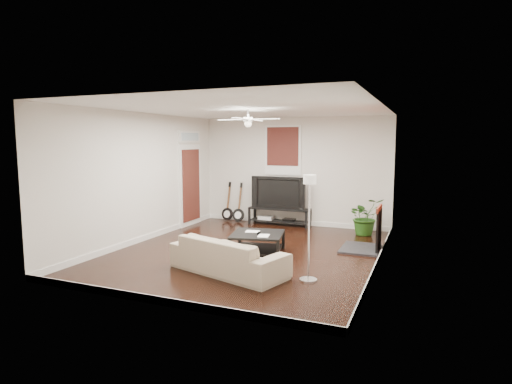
% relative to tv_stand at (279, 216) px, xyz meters
% --- Properties ---
extents(room, '(5.01, 6.01, 2.81)m').
position_rel_tv_stand_xyz_m(room, '(0.31, -2.78, 1.17)').
color(room, black).
rests_on(room, ground).
extents(brick_accent, '(0.02, 2.20, 2.80)m').
position_rel_tv_stand_xyz_m(brick_accent, '(2.80, -1.78, 1.17)').
color(brick_accent, '#AC5137').
rests_on(brick_accent, floor).
extents(fireplace, '(0.80, 1.10, 0.92)m').
position_rel_tv_stand_xyz_m(fireplace, '(2.51, -1.78, 0.23)').
color(fireplace, black).
rests_on(fireplace, floor).
extents(window_back, '(1.00, 0.06, 1.30)m').
position_rel_tv_stand_xyz_m(window_back, '(0.01, 0.19, 1.72)').
color(window_back, '#3B1210').
rests_on(window_back, wall_back).
extents(door_left, '(0.08, 1.00, 2.50)m').
position_rel_tv_stand_xyz_m(door_left, '(-2.15, -0.88, 1.02)').
color(door_left, white).
rests_on(door_left, wall_left).
extents(tv_stand, '(1.61, 0.43, 0.45)m').
position_rel_tv_stand_xyz_m(tv_stand, '(0.00, 0.00, 0.00)').
color(tv_stand, black).
rests_on(tv_stand, floor).
extents(tv, '(1.45, 0.19, 0.83)m').
position_rel_tv_stand_xyz_m(tv, '(-0.00, 0.02, 0.64)').
color(tv, black).
rests_on(tv, tv_stand).
extents(coffee_table, '(1.15, 1.15, 0.41)m').
position_rel_tv_stand_xyz_m(coffee_table, '(0.55, -2.86, -0.02)').
color(coffee_table, black).
rests_on(coffee_table, floor).
extents(sofa, '(2.21, 1.37, 0.60)m').
position_rel_tv_stand_xyz_m(sofa, '(0.54, -4.15, 0.07)').
color(sofa, tan).
rests_on(sofa, floor).
extents(floor_lamp, '(0.35, 0.35, 1.68)m').
position_rel_tv_stand_xyz_m(floor_lamp, '(1.89, -4.05, 0.62)').
color(floor_lamp, white).
rests_on(floor_lamp, floor).
extents(potted_plant, '(1.04, 1.02, 0.88)m').
position_rel_tv_stand_xyz_m(potted_plant, '(2.25, -0.37, 0.21)').
color(potted_plant, '#225017').
rests_on(potted_plant, floor).
extents(guitar_left, '(0.36, 0.27, 1.08)m').
position_rel_tv_stand_xyz_m(guitar_left, '(-1.51, -0.03, 0.32)').
color(guitar_left, black).
rests_on(guitar_left, floor).
extents(guitar_right, '(0.34, 0.24, 1.08)m').
position_rel_tv_stand_xyz_m(guitar_right, '(-1.16, -0.06, 0.32)').
color(guitar_right, black).
rests_on(guitar_right, floor).
extents(ceiling_fan, '(1.24, 1.24, 0.32)m').
position_rel_tv_stand_xyz_m(ceiling_fan, '(0.31, -2.78, 2.37)').
color(ceiling_fan, white).
rests_on(ceiling_fan, ceiling).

